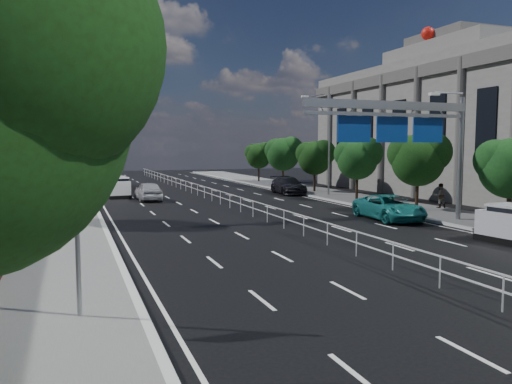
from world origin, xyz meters
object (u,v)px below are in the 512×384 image
pedestrian_b (440,196)px  near_car_dark (104,177)px  toilet_sign (56,205)px  parked_car_dark (288,185)px  white_minivan (116,187)px  parked_car_teal (389,208)px  overhead_gantry (405,124)px  near_car_silver (148,191)px  red_bus (104,173)px

pedestrian_b → near_car_dark: bearing=-47.3°
toilet_sign → parked_car_dark: toilet_sign is taller
white_minivan → parked_car_teal: 24.30m
white_minivan → pedestrian_b: pedestrian_b is taller
near_car_dark → overhead_gantry: bearing=103.2°
toilet_sign → overhead_gantry: bearing=29.6°
toilet_sign → near_car_silver: size_ratio=0.96×
white_minivan → red_bus: 9.41m
parked_car_dark → pedestrian_b: 15.24m
near_car_silver → parked_car_dark: parked_car_dark is taller
near_car_silver → parked_car_teal: size_ratio=0.85×
near_car_silver → pedestrian_b: pedestrian_b is taller
overhead_gantry → near_car_silver: overhead_gantry is taller
overhead_gantry → red_bus: overhead_gantry is taller
toilet_sign → pedestrian_b: toilet_sign is taller
overhead_gantry → pedestrian_b: (6.66, 4.76, -4.62)m
overhead_gantry → red_bus: bearing=114.4°
red_bus → white_minivan: bearing=-83.3°
near_car_silver → parked_car_teal: (11.92, -16.03, -0.03)m
parked_car_teal → toilet_sign: bearing=-143.1°
overhead_gantry → near_car_silver: 21.85m
near_car_dark → parked_car_dark: bearing=122.1°
red_bus → overhead_gantry: bearing=-61.5°
red_bus → pedestrian_b: 33.52m
toilet_sign → overhead_gantry: (17.69, 10.05, 2.66)m
overhead_gantry → near_car_dark: size_ratio=2.21×
red_bus → parked_car_teal: size_ratio=2.01×
toilet_sign → near_car_dark: (4.10, 48.21, -2.18)m
parked_car_teal → pedestrian_b: pedestrian_b is taller
overhead_gantry → white_minivan: bearing=122.2°
overhead_gantry → white_minivan: overhead_gantry is taller
white_minivan → red_bus: red_bus is taller
overhead_gantry → pedestrian_b: overhead_gantry is taller
overhead_gantry → red_bus: size_ratio=0.96×
near_car_dark → parked_car_teal: size_ratio=0.87×
toilet_sign → near_car_dark: bearing=85.1°
red_bus → pedestrian_b: red_bus is taller
white_minivan → near_car_silver: bearing=-65.4°
near_car_silver → parked_car_teal: near_car_silver is taller
parked_car_teal → parked_car_dark: bearing=89.9°
white_minivan → parked_car_dark: size_ratio=0.78×
overhead_gantry → near_car_silver: size_ratio=2.28×
white_minivan → near_car_silver: 4.34m
red_bus → parked_car_dark: size_ratio=1.96×
overhead_gantry → parked_car_dark: overhead_gantry is taller
overhead_gantry → parked_car_teal: size_ratio=1.93×
toilet_sign → white_minivan: size_ratio=1.02×
white_minivan → parked_car_teal: (14.13, -19.77, -0.13)m
toilet_sign → parked_car_dark: bearing=56.6°
toilet_sign → near_car_silver: (6.25, 28.03, -2.18)m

